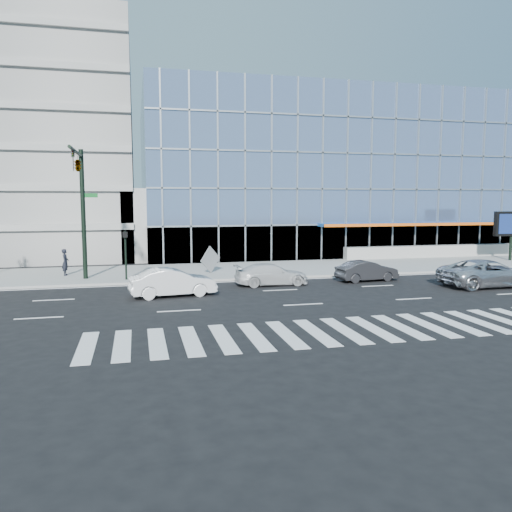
# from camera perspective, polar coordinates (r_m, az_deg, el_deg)

# --- Properties ---
(ground) EXTENTS (160.00, 160.00, 0.00)m
(ground) POSITION_cam_1_polar(r_m,az_deg,el_deg) (28.24, 2.78, -3.92)
(ground) COLOR black
(ground) RESTS_ON ground
(sidewalk) EXTENTS (120.00, 8.00, 0.15)m
(sidewalk) POSITION_cam_1_polar(r_m,az_deg,el_deg) (35.88, -0.80, -1.58)
(sidewalk) COLOR gray
(sidewalk) RESTS_ON ground
(theatre_building) EXTENTS (42.00, 26.00, 15.00)m
(theatre_building) POSITION_cam_1_polar(r_m,az_deg,el_deg) (57.05, 9.09, 8.78)
(theatre_building) COLOR #6881AD
(theatre_building) RESTS_ON ground
(parking_garage) EXTENTS (24.00, 24.00, 20.00)m
(parking_garage) POSITION_cam_1_polar(r_m,az_deg,el_deg) (54.28, -26.95, 10.94)
(parking_garage) COLOR gray
(parking_garage) RESTS_ON ground
(ramp_block) EXTENTS (6.00, 8.00, 6.00)m
(ramp_block) POSITION_cam_1_polar(r_m,az_deg,el_deg) (44.75, -11.20, 3.65)
(ramp_block) COLOR gray
(ramp_block) RESTS_ON ground
(tower_backdrop) EXTENTS (14.00, 14.00, 48.00)m
(tower_backdrop) POSITION_cam_1_polar(r_m,az_deg,el_deg) (100.97, -27.14, 16.53)
(tower_backdrop) COLOR gray
(tower_backdrop) RESTS_ON ground
(retaining_wall) EXTENTS (30.00, 0.80, 1.00)m
(retaining_wall) POSITION_cam_1_polar(r_m,az_deg,el_deg) (49.95, 26.13, 0.68)
(retaining_wall) COLOR gray
(retaining_wall) RESTS_ON sidewalk
(traffic_signal) EXTENTS (1.14, 5.74, 8.00)m
(traffic_signal) POSITION_cam_1_polar(r_m,az_deg,el_deg) (31.41, -19.52, 8.06)
(traffic_signal) COLOR black
(traffic_signal) RESTS_ON sidewalk
(ped_signal_post) EXTENTS (0.30, 0.33, 3.00)m
(ped_signal_post) POSITION_cam_1_polar(r_m,az_deg,el_deg) (31.75, -14.69, 0.92)
(ped_signal_post) COLOR black
(ped_signal_post) RESTS_ON sidewalk
(marquee_sign) EXTENTS (3.20, 0.43, 4.00)m
(marquee_sign) POSITION_cam_1_polar(r_m,az_deg,el_deg) (45.75, 27.22, 3.20)
(marquee_sign) COLOR black
(marquee_sign) RESTS_ON sidewalk
(silver_suv) EXTENTS (5.77, 2.75, 1.59)m
(silver_suv) POSITION_cam_1_polar(r_m,az_deg,el_deg) (32.23, 25.00, -1.80)
(silver_suv) COLOR silver
(silver_suv) RESTS_ON ground
(white_suv) EXTENTS (4.43, 1.83, 1.28)m
(white_suv) POSITION_cam_1_polar(r_m,az_deg,el_deg) (29.84, 1.78, -2.11)
(white_suv) COLOR silver
(white_suv) RESTS_ON ground
(white_sedan) EXTENTS (4.66, 2.13, 1.48)m
(white_sedan) POSITION_cam_1_polar(r_m,az_deg,el_deg) (26.70, -9.50, -2.99)
(white_sedan) COLOR silver
(white_sedan) RESTS_ON ground
(dark_sedan) EXTENTS (4.02, 1.76, 1.28)m
(dark_sedan) POSITION_cam_1_polar(r_m,az_deg,el_deg) (32.02, 12.55, -1.68)
(dark_sedan) COLOR black
(dark_sedan) RESTS_ON ground
(pedestrian) EXTENTS (0.46, 0.66, 1.74)m
(pedestrian) POSITION_cam_1_polar(r_m,az_deg,el_deg) (34.91, -20.96, -0.66)
(pedestrian) COLOR black
(pedestrian) RESTS_ON sidewalk
(tilted_panel) EXTENTS (1.50, 1.15, 1.84)m
(tilted_panel) POSITION_cam_1_polar(r_m,az_deg,el_deg) (33.81, -5.24, -0.40)
(tilted_panel) COLOR gray
(tilted_panel) RESTS_ON sidewalk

